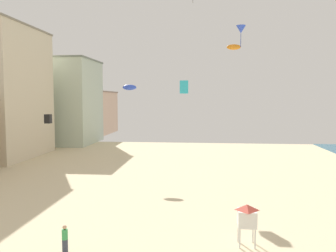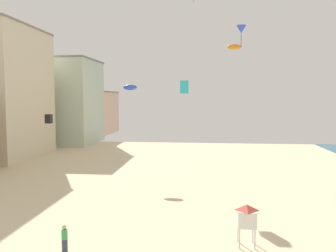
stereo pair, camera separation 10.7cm
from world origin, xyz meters
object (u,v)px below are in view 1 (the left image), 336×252
object	(u,v)px
kite_flyer	(65,237)
lifeguard_stand	(247,216)
kite_blue_delta	(241,29)
kite_orange_parafoil	(234,47)
kite_cyan_box	(184,87)
kite_black_box	(48,119)
kite_blue_parafoil	(129,87)

from	to	relation	value
kite_flyer	lifeguard_stand	size ratio (longest dim) A/B	0.64
kite_blue_delta	kite_orange_parafoil	world-z (taller)	kite_orange_parafoil
kite_cyan_box	kite_black_box	bearing A→B (deg)	167.10
kite_blue_parafoil	kite_black_box	bearing A→B (deg)	-153.17
kite_orange_parafoil	kite_blue_delta	bearing A→B (deg)	-92.79
kite_black_box	kite_blue_parafoil	xyz separation A→B (m)	(8.74, 4.42, 3.76)
lifeguard_stand	kite_blue_delta	xyz separation A→B (m)	(0.75, 11.98, 13.47)
kite_flyer	kite_orange_parafoil	world-z (taller)	kite_orange_parafoil
kite_blue_parafoil	kite_blue_delta	bearing A→B (deg)	-38.24
kite_flyer	kite_blue_delta	bearing A→B (deg)	66.79
kite_cyan_box	kite_flyer	bearing A→B (deg)	-110.80
kite_blue_delta	kite_orange_parafoil	distance (m)	15.91
kite_black_box	lifeguard_stand	bearing A→B (deg)	-40.33
lifeguard_stand	kite_flyer	bearing A→B (deg)	-149.81
kite_cyan_box	kite_orange_parafoil	bearing A→B (deg)	66.47
kite_black_box	kite_blue_delta	size ratio (longest dim) A/B	0.54
kite_blue_delta	kite_blue_parafoil	size ratio (longest dim) A/B	1.12
kite_black_box	kite_orange_parafoil	size ratio (longest dim) A/B	0.54
kite_flyer	kite_black_box	bearing A→B (deg)	132.82
lifeguard_stand	kite_orange_parafoil	world-z (taller)	kite_orange_parafoil
kite_blue_parafoil	kite_flyer	bearing A→B (deg)	-86.99
kite_black_box	kite_orange_parafoil	bearing A→B (deg)	25.02
lifeguard_stand	kite_black_box	size ratio (longest dim) A/B	2.40
lifeguard_stand	kite_orange_parafoil	xyz separation A→B (m)	(1.52, 27.85, 14.20)
kite_flyer	kite_black_box	size ratio (longest dim) A/B	1.54
lifeguard_stand	kite_orange_parafoil	size ratio (longest dim) A/B	1.31
kite_flyer	kite_cyan_box	distance (m)	19.34
kite_blue_delta	kite_cyan_box	xyz separation A→B (m)	(-5.33, 1.86, -5.21)
kite_black_box	kite_blue_parafoil	world-z (taller)	kite_blue_parafoil
kite_blue_delta	kite_orange_parafoil	xyz separation A→B (m)	(0.77, 15.88, 0.74)
kite_blue_delta	kite_blue_parafoil	bearing A→B (deg)	141.76
lifeguard_stand	kite_orange_parafoil	distance (m)	31.30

